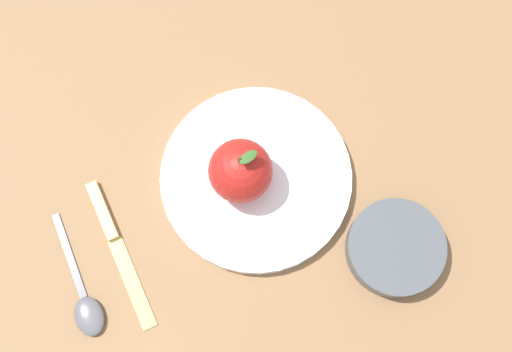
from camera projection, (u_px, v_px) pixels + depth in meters
ground_plane at (234, 206)px, 0.80m from camera, size 2.40×2.40×0.00m
dinner_plate at (256, 178)px, 0.80m from camera, size 0.24×0.24×0.02m
apple at (241, 171)px, 0.75m from camera, size 0.08×0.08×0.09m
side_bowl at (396, 248)px, 0.77m from camera, size 0.12×0.12×0.03m
knife at (114, 240)px, 0.78m from camera, size 0.05×0.19×0.01m
spoon at (85, 304)px, 0.76m from camera, size 0.05×0.16×0.01m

